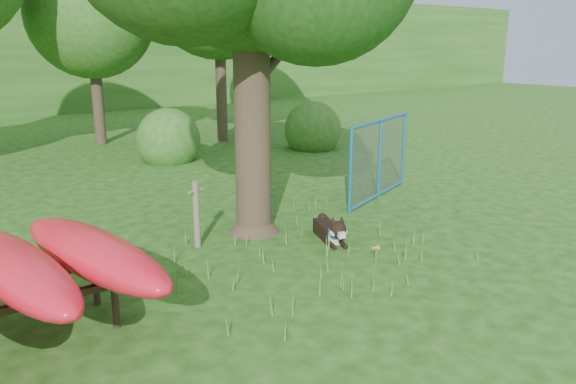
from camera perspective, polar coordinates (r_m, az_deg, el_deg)
ground at (r=8.04m, az=4.19°, el=-8.88°), size 80.00×80.00×0.00m
wooden_post at (r=9.19m, az=-9.29°, el=-2.05°), size 0.30×0.14×1.11m
husky_dog at (r=9.46m, az=4.40°, el=-3.94°), size 0.65×1.12×0.53m
fence_section at (r=12.19m, az=9.30°, el=3.41°), size 2.77×1.06×2.85m
wildflower_clump at (r=8.67m, az=8.96°, el=-5.74°), size 0.12×0.12×0.26m
bg_tree_c at (r=19.55m, az=-19.43°, el=16.60°), size 4.00×4.00×6.12m
shrub_right at (r=17.95m, az=2.51°, el=4.45°), size 1.80×1.80×1.80m
shrub_mid at (r=16.35m, az=-11.94°, el=3.11°), size 1.80×1.80×1.80m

